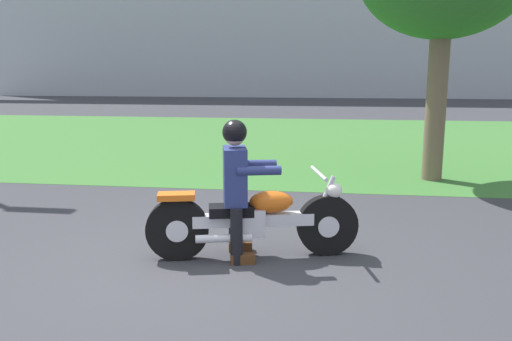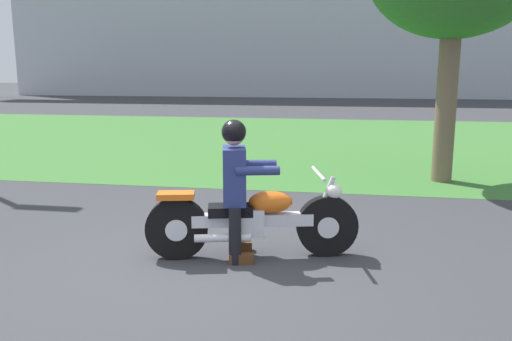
# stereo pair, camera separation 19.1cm
# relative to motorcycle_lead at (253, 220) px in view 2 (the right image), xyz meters

# --- Properties ---
(ground) EXTENTS (120.00, 120.00, 0.00)m
(ground) POSITION_rel_motorcycle_lead_xyz_m (-0.51, -0.51, -0.38)
(ground) COLOR #38383D
(grass_verge) EXTENTS (60.00, 12.00, 0.01)m
(grass_verge) POSITION_rel_motorcycle_lead_xyz_m (-0.51, 8.90, -0.38)
(grass_verge) COLOR #3D7533
(grass_verge) RESTS_ON ground
(motorcycle_lead) EXTENTS (2.10, 0.79, 0.87)m
(motorcycle_lead) POSITION_rel_motorcycle_lead_xyz_m (0.00, 0.00, 0.00)
(motorcycle_lead) COLOR black
(motorcycle_lead) RESTS_ON ground
(rider_lead) EXTENTS (0.62, 0.55, 1.39)m
(rider_lead) POSITION_rel_motorcycle_lead_xyz_m (-0.16, -0.04, 0.43)
(rider_lead) COLOR black
(rider_lead) RESTS_ON ground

